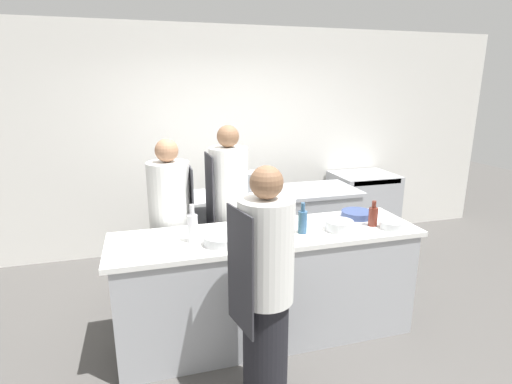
{
  "coord_description": "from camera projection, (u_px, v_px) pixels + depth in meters",
  "views": [
    {
      "loc": [
        -0.93,
        -2.9,
        2.1
      ],
      "look_at": [
        0.0,
        0.35,
        1.19
      ],
      "focal_mm": 28.0,
      "sensor_mm": 36.0,
      "label": 1
    }
  ],
  "objects": [
    {
      "name": "bottle_cooking_oil",
      "position": [
        193.0,
        227.0,
        3.01
      ],
      "size": [
        0.08,
        0.08,
        0.3
      ],
      "color": "silver",
      "rests_on": "prep_counter"
    },
    {
      "name": "chef_at_stove",
      "position": [
        172.0,
        230.0,
        3.61
      ],
      "size": [
        0.38,
        0.37,
        1.65
      ],
      "rotation": [
        0.0,
        0.0,
        -1.58
      ],
      "color": "black",
      "rests_on": "ground_plane"
    },
    {
      "name": "prep_counter",
      "position": [
        267.0,
        284.0,
        3.36
      ],
      "size": [
        2.52,
        0.7,
        0.94
      ],
      "color": "#A8AAAF",
      "rests_on": "ground_plane"
    },
    {
      "name": "bowl_wooden_salad",
      "position": [
        339.0,
        226.0,
        3.28
      ],
      "size": [
        0.23,
        0.23,
        0.08
      ],
      "color": "#B7BABC",
      "rests_on": "prep_counter"
    },
    {
      "name": "bowl_ceramic_blue",
      "position": [
        221.0,
        240.0,
        2.99
      ],
      "size": [
        0.27,
        0.27,
        0.07
      ],
      "color": "#B7BABC",
      "rests_on": "prep_counter"
    },
    {
      "name": "bottle_olive_oil",
      "position": [
        303.0,
        221.0,
        3.2
      ],
      "size": [
        0.07,
        0.07,
        0.25
      ],
      "color": "#2D5175",
      "rests_on": "prep_counter"
    },
    {
      "name": "bottle_wine",
      "position": [
        373.0,
        216.0,
        3.37
      ],
      "size": [
        0.08,
        0.08,
        0.22
      ],
      "color": "#5B2319",
      "rests_on": "prep_counter"
    },
    {
      "name": "bowl_prep_small",
      "position": [
        357.0,
        214.0,
        3.6
      ],
      "size": [
        0.28,
        0.28,
        0.06
      ],
      "color": "navy",
      "rests_on": "prep_counter"
    },
    {
      "name": "cutting_board",
      "position": [
        233.0,
        229.0,
        3.29
      ],
      "size": [
        0.29,
        0.2,
        0.01
      ],
      "color": "white",
      "rests_on": "prep_counter"
    },
    {
      "name": "wall_back",
      "position": [
        218.0,
        141.0,
        5.09
      ],
      "size": [
        8.0,
        0.06,
        2.8
      ],
      "color": "silver",
      "rests_on": "ground_plane"
    },
    {
      "name": "chef_at_pass_far",
      "position": [
        229.0,
        218.0,
        3.78
      ],
      "size": [
        0.37,
        0.36,
        1.75
      ],
      "rotation": [
        0.0,
        0.0,
        1.61
      ],
      "color": "black",
      "rests_on": "ground_plane"
    },
    {
      "name": "ground_plane",
      "position": [
        267.0,
        333.0,
        3.48
      ],
      "size": [
        16.0,
        16.0,
        0.0
      ],
      "primitive_type": "plane",
      "color": "#4C4947"
    },
    {
      "name": "chef_at_prep_near",
      "position": [
        265.0,
        290.0,
        2.57
      ],
      "size": [
        0.4,
        0.39,
        1.64
      ],
      "rotation": [
        0.0,
        0.0,
        1.79
      ],
      "color": "black",
      "rests_on": "ground_plane"
    },
    {
      "name": "pass_counter",
      "position": [
        260.0,
        232.0,
        4.55
      ],
      "size": [
        2.26,
        0.7,
        0.94
      ],
      "color": "#A8AAAF",
      "rests_on": "ground_plane"
    },
    {
      "name": "stockpot",
      "position": [
        255.0,
        183.0,
        4.4
      ],
      "size": [
        0.27,
        0.27,
        0.23
      ],
      "color": "#A8AAAF",
      "rests_on": "pass_counter"
    },
    {
      "name": "oven_range",
      "position": [
        362.0,
        207.0,
        5.49
      ],
      "size": [
        0.8,
        0.68,
        0.94
      ],
      "color": "#A8AAAF",
      "rests_on": "ground_plane"
    },
    {
      "name": "bowl_mixing_large",
      "position": [
        391.0,
        225.0,
        3.32
      ],
      "size": [
        0.19,
        0.19,
        0.06
      ],
      "color": "#B7BABC",
      "rests_on": "prep_counter"
    },
    {
      "name": "bottle_vinegar",
      "position": [
        289.0,
        222.0,
        3.14
      ],
      "size": [
        0.08,
        0.08,
        0.28
      ],
      "color": "#B2A84C",
      "rests_on": "prep_counter"
    },
    {
      "name": "cup",
      "position": [
        273.0,
        234.0,
        3.1
      ],
      "size": [
        0.07,
        0.07,
        0.09
      ],
      "color": "#B2382D",
      "rests_on": "prep_counter"
    }
  ]
}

